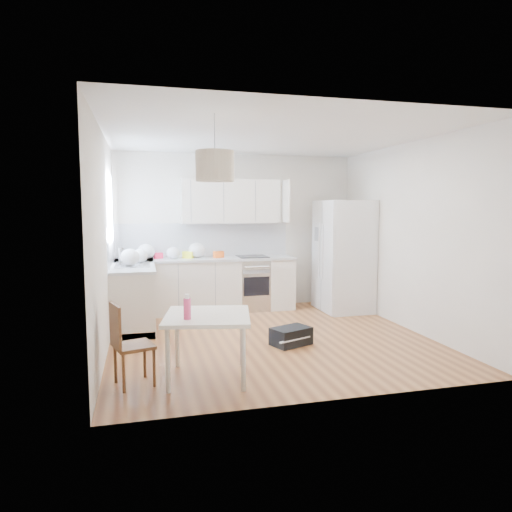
{
  "coord_description": "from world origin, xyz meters",
  "views": [
    {
      "loc": [
        -1.66,
        -5.84,
        1.76
      ],
      "look_at": [
        -0.09,
        0.4,
        1.08
      ],
      "focal_mm": 32.0,
      "sensor_mm": 36.0,
      "label": 1
    }
  ],
  "objects_px": {
    "dining_table": "(208,321)",
    "dining_chair": "(134,344)",
    "refrigerator": "(344,256)",
    "gym_bag": "(291,336)"
  },
  "relations": [
    {
      "from": "refrigerator",
      "to": "dining_chair",
      "type": "height_order",
      "value": "refrigerator"
    },
    {
      "from": "dining_chair",
      "to": "gym_bag",
      "type": "relative_size",
      "value": 1.71
    },
    {
      "from": "dining_table",
      "to": "dining_chair",
      "type": "xyz_separation_m",
      "value": [
        -0.73,
        0.0,
        -0.19
      ]
    },
    {
      "from": "dining_table",
      "to": "gym_bag",
      "type": "distance_m",
      "value": 1.58
    },
    {
      "from": "refrigerator",
      "to": "dining_table",
      "type": "relative_size",
      "value": 1.88
    },
    {
      "from": "dining_table",
      "to": "dining_chair",
      "type": "distance_m",
      "value": 0.76
    },
    {
      "from": "gym_bag",
      "to": "refrigerator",
      "type": "bearing_deg",
      "value": 26.44
    },
    {
      "from": "dining_table",
      "to": "dining_chair",
      "type": "relative_size",
      "value": 1.2
    },
    {
      "from": "refrigerator",
      "to": "gym_bag",
      "type": "relative_size",
      "value": 3.86
    },
    {
      "from": "dining_table",
      "to": "gym_bag",
      "type": "xyz_separation_m",
      "value": [
        1.21,
        0.9,
        -0.49
      ]
    }
  ]
}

